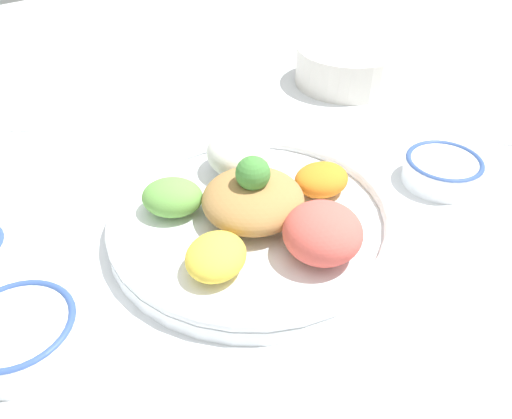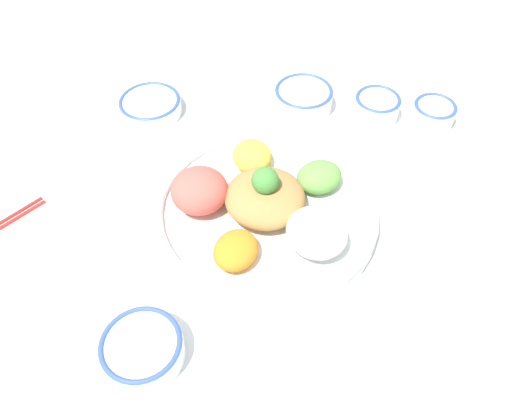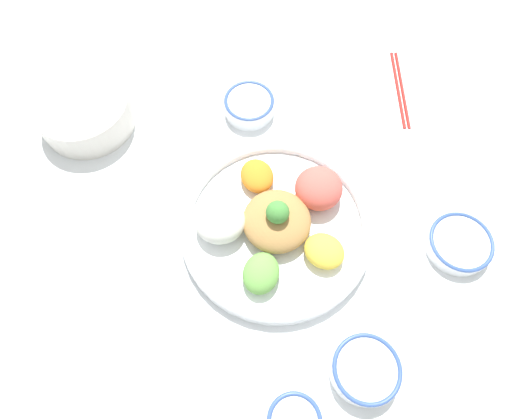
{
  "view_description": "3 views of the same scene",
  "coord_description": "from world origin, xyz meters",
  "px_view_note": "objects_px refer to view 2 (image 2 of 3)",
  "views": [
    {
      "loc": [
        0.35,
        -0.3,
        0.42
      ],
      "look_at": [
        -0.03,
        0.01,
        0.02
      ],
      "focal_mm": 35.0,
      "sensor_mm": 36.0,
      "label": 1
    },
    {
      "loc": [
        -0.16,
        0.5,
        0.63
      ],
      "look_at": [
        -0.02,
        0.03,
        0.05
      ],
      "focal_mm": 35.0,
      "sensor_mm": 36.0,
      "label": 2
    },
    {
      "loc": [
        -0.21,
        -0.25,
        0.77
      ],
      "look_at": [
        -0.06,
        0.02,
        0.09
      ],
      "focal_mm": 30.0,
      "sensor_mm": 36.0,
      "label": 3
    }
  ],
  "objects_px": {
    "salad_platter": "(264,207)",
    "sauce_bowl_red": "(434,113)",
    "rice_bowl_blue": "(377,106)",
    "sauce_bowl_far": "(142,348)",
    "sauce_bowl_dark": "(303,97)",
    "rice_bowl_plain": "(150,105)"
  },
  "relations": [
    {
      "from": "sauce_bowl_red",
      "to": "rice_bowl_blue",
      "type": "height_order",
      "value": "rice_bowl_blue"
    },
    {
      "from": "rice_bowl_blue",
      "to": "rice_bowl_plain",
      "type": "xyz_separation_m",
      "value": [
        0.42,
        0.11,
        -0.01
      ]
    },
    {
      "from": "rice_bowl_plain",
      "to": "sauce_bowl_far",
      "type": "height_order",
      "value": "sauce_bowl_far"
    },
    {
      "from": "sauce_bowl_dark",
      "to": "sauce_bowl_far",
      "type": "height_order",
      "value": "sauce_bowl_dark"
    },
    {
      "from": "sauce_bowl_red",
      "to": "sauce_bowl_dark",
      "type": "bearing_deg",
      "value": 5.58
    },
    {
      "from": "salad_platter",
      "to": "sauce_bowl_red",
      "type": "xyz_separation_m",
      "value": [
        -0.25,
        -0.32,
        -0.0
      ]
    },
    {
      "from": "rice_bowl_blue",
      "to": "sauce_bowl_far",
      "type": "bearing_deg",
      "value": 68.52
    },
    {
      "from": "sauce_bowl_red",
      "to": "sauce_bowl_far",
      "type": "bearing_deg",
      "value": 60.57
    },
    {
      "from": "rice_bowl_blue",
      "to": "rice_bowl_plain",
      "type": "relative_size",
      "value": 0.72
    },
    {
      "from": "rice_bowl_blue",
      "to": "sauce_bowl_red",
      "type": "bearing_deg",
      "value": -172.2
    },
    {
      "from": "sauce_bowl_red",
      "to": "rice_bowl_blue",
      "type": "bearing_deg",
      "value": 7.8
    },
    {
      "from": "sauce_bowl_far",
      "to": "rice_bowl_blue",
      "type": "bearing_deg",
      "value": -111.48
    },
    {
      "from": "rice_bowl_blue",
      "to": "rice_bowl_plain",
      "type": "bearing_deg",
      "value": 14.45
    },
    {
      "from": "sauce_bowl_far",
      "to": "salad_platter",
      "type": "bearing_deg",
      "value": -107.9
    },
    {
      "from": "salad_platter",
      "to": "sauce_bowl_red",
      "type": "height_order",
      "value": "salad_platter"
    },
    {
      "from": "rice_bowl_blue",
      "to": "rice_bowl_plain",
      "type": "height_order",
      "value": "rice_bowl_blue"
    },
    {
      "from": "salad_platter",
      "to": "sauce_bowl_far",
      "type": "distance_m",
      "value": 0.28
    },
    {
      "from": "sauce_bowl_dark",
      "to": "sauce_bowl_far",
      "type": "bearing_deg",
      "value": 81.46
    },
    {
      "from": "rice_bowl_plain",
      "to": "sauce_bowl_far",
      "type": "relative_size",
      "value": 1.11
    },
    {
      "from": "sauce_bowl_far",
      "to": "sauce_bowl_dark",
      "type": "bearing_deg",
      "value": -98.54
    },
    {
      "from": "sauce_bowl_red",
      "to": "sauce_bowl_dark",
      "type": "height_order",
      "value": "same"
    },
    {
      "from": "salad_platter",
      "to": "sauce_bowl_far",
      "type": "relative_size",
      "value": 3.38
    }
  ]
}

